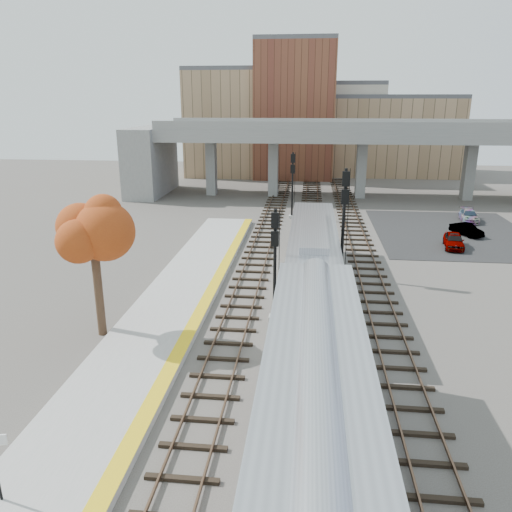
% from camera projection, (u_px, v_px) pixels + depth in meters
% --- Properties ---
extents(ground, '(160.00, 160.00, 0.00)m').
position_uv_depth(ground, '(288.00, 390.00, 21.37)').
color(ground, '#47423D').
rests_on(ground, ground).
extents(platform, '(4.50, 60.00, 0.35)m').
position_uv_depth(platform, '(124.00, 377.00, 22.05)').
color(platform, '#9E9E99').
rests_on(platform, ground).
extents(yellow_strip, '(0.70, 60.00, 0.01)m').
position_uv_depth(yellow_strip, '(166.00, 376.00, 21.81)').
color(yellow_strip, yellow).
rests_on(yellow_strip, platform).
extents(tracks, '(10.70, 95.00, 0.25)m').
position_uv_depth(tracks, '(311.00, 286.00, 33.11)').
color(tracks, black).
rests_on(tracks, ground).
extents(overpass, '(54.00, 12.00, 9.50)m').
position_uv_depth(overpass, '(345.00, 151.00, 61.80)').
color(overpass, slate).
rests_on(overpass, ground).
extents(buildings_far, '(43.00, 21.00, 20.60)m').
position_uv_depth(buildings_far, '(315.00, 125.00, 82.01)').
color(buildings_far, tan).
rests_on(buildings_far, ground).
extents(parking_lot, '(14.00, 18.00, 0.04)m').
position_uv_depth(parking_lot, '(452.00, 233.00, 46.49)').
color(parking_lot, black).
rests_on(parking_lot, ground).
extents(locomotive, '(3.02, 19.05, 4.10)m').
position_uv_depth(locomotive, '(313.00, 258.00, 31.58)').
color(locomotive, '#A8AAB2').
rests_on(locomotive, ground).
extents(signal_mast_near, '(0.60, 0.64, 6.39)m').
position_uv_depth(signal_mast_near, '(275.00, 270.00, 27.10)').
color(signal_mast_near, '#9E9E99').
rests_on(signal_mast_near, ground).
extents(signal_mast_mid, '(0.60, 0.64, 7.59)m').
position_uv_depth(signal_mast_mid, '(343.00, 224.00, 33.66)').
color(signal_mast_mid, '#9E9E99').
rests_on(signal_mast_mid, ground).
extents(signal_mast_far, '(0.60, 0.64, 6.80)m').
position_uv_depth(signal_mast_far, '(292.00, 187.00, 51.18)').
color(signal_mast_far, '#9E9E99').
rests_on(signal_mast_far, ground).
extents(tree, '(3.60, 3.60, 7.73)m').
position_uv_depth(tree, '(92.00, 229.00, 24.76)').
color(tree, '#382619').
rests_on(tree, ground).
extents(car_a, '(2.08, 3.94, 1.28)m').
position_uv_depth(car_a, '(454.00, 240.00, 41.49)').
color(car_a, '#99999E').
rests_on(car_a, parking_lot).
extents(car_b, '(2.58, 3.44, 1.09)m').
position_uv_depth(car_b, '(467.00, 230.00, 45.30)').
color(car_b, '#99999E').
rests_on(car_b, parking_lot).
extents(car_c, '(2.06, 4.14, 1.16)m').
position_uv_depth(car_c, '(469.00, 216.00, 50.52)').
color(car_c, '#99999E').
rests_on(car_c, parking_lot).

